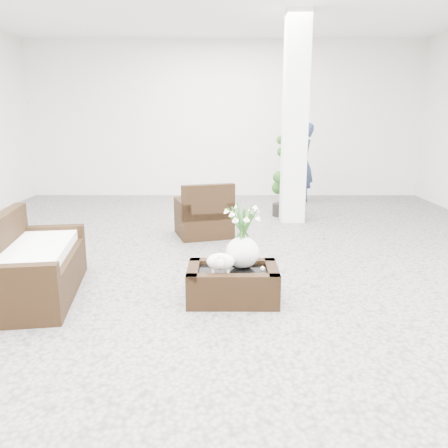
{
  "coord_description": "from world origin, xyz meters",
  "views": [
    {
      "loc": [
        0.02,
        -5.08,
        1.8
      ],
      "look_at": [
        0.0,
        -0.1,
        0.62
      ],
      "focal_mm": 36.17,
      "sensor_mm": 36.0,
      "label": 1
    }
  ],
  "objects_px": {
    "coffee_table": "(233,285)",
    "topiary": "(283,177)",
    "armchair": "(203,209)",
    "loveseat": "(35,257)"
  },
  "relations": [
    {
      "from": "coffee_table",
      "to": "topiary",
      "type": "distance_m",
      "value": 4.16
    },
    {
      "from": "armchair",
      "to": "loveseat",
      "type": "xyz_separation_m",
      "value": [
        -1.6,
        -2.47,
        -0.0
      ]
    },
    {
      "from": "armchair",
      "to": "topiary",
      "type": "height_order",
      "value": "topiary"
    },
    {
      "from": "coffee_table",
      "to": "armchair",
      "type": "xyz_separation_m",
      "value": [
        -0.42,
        2.57,
        0.27
      ]
    },
    {
      "from": "coffee_table",
      "to": "topiary",
      "type": "height_order",
      "value": "topiary"
    },
    {
      "from": "coffee_table",
      "to": "armchair",
      "type": "distance_m",
      "value": 2.62
    },
    {
      "from": "topiary",
      "to": "coffee_table",
      "type": "bearing_deg",
      "value": -103.77
    },
    {
      "from": "coffee_table",
      "to": "topiary",
      "type": "bearing_deg",
      "value": 76.23
    },
    {
      "from": "armchair",
      "to": "topiary",
      "type": "xyz_separation_m",
      "value": [
        1.4,
        1.43,
        0.31
      ]
    },
    {
      "from": "armchair",
      "to": "loveseat",
      "type": "relative_size",
      "value": 0.53
    }
  ]
}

